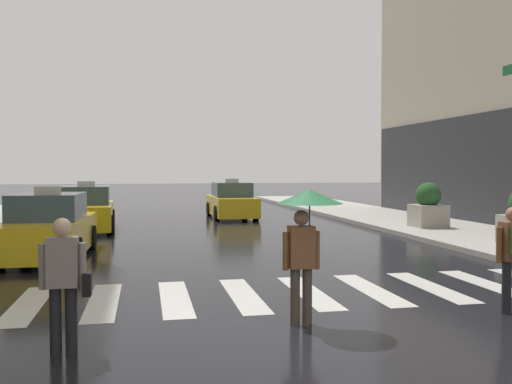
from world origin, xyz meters
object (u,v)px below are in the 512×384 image
Objects in this scene: planter_mid_block at (428,207)px; pedestrian_with_umbrella at (307,219)px; taxi_third at (232,202)px; taxi_second at (87,211)px; pedestrian_with_handbag at (64,277)px; taxi_lead at (49,229)px.

pedestrian_with_umbrella is at bearing -125.73° from planter_mid_block.
taxi_second is at bearing -144.94° from taxi_third.
pedestrian_with_umbrella is at bearing -95.28° from taxi_third.
pedestrian_with_handbag is 15.83m from planter_mid_block.
taxi_third is 9.09m from planter_mid_block.
pedestrian_with_umbrella reaches higher than taxi_third.
taxi_third reaches higher than planter_mid_block.
pedestrian_with_umbrella is 13.26m from planter_mid_block.
taxi_second is 2.87× the size of planter_mid_block.
planter_mid_block is (7.74, 10.75, -0.64)m from pedestrian_with_umbrella.
taxi_second is 12.34m from planter_mid_block.
taxi_third is 2.76× the size of pedestrian_with_handbag.
planter_mid_block is (12.38, 3.68, 0.15)m from taxi_lead.
pedestrian_with_handbag is at bearing -85.44° from taxi_second.
taxi_lead is at bearing -121.01° from taxi_third.
taxi_lead is 1.01× the size of taxi_third.
taxi_lead reaches higher than planter_mid_block.
taxi_third is at bearing 132.31° from planter_mid_block.
planter_mid_block is at bearing -11.90° from taxi_second.
taxi_lead is 1.00× the size of taxi_second.
taxi_lead is 6.23m from taxi_second.
planter_mid_block is at bearing 54.27° from pedestrian_with_umbrella.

